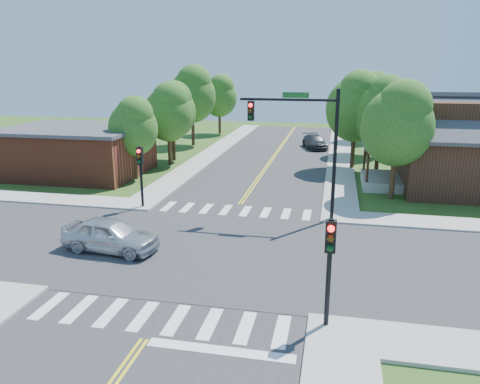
% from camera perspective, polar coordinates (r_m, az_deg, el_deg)
% --- Properties ---
extents(ground, '(100.00, 100.00, 0.00)m').
position_cam_1_polar(ground, '(22.09, -3.96, -7.15)').
color(ground, '#314C18').
rests_on(ground, ground).
extents(road_ns, '(10.00, 90.00, 0.04)m').
position_cam_1_polar(road_ns, '(22.08, -3.96, -7.10)').
color(road_ns, '#2D2D30').
rests_on(road_ns, ground).
extents(road_ew, '(90.00, 10.00, 0.04)m').
position_cam_1_polar(road_ew, '(22.08, -3.96, -7.09)').
color(road_ew, '#2D2D30').
rests_on(road_ew, ground).
extents(intersection_patch, '(10.20, 10.20, 0.06)m').
position_cam_1_polar(intersection_patch, '(22.09, -3.96, -7.15)').
color(intersection_patch, '#2D2D30').
rests_on(intersection_patch, ground).
extents(sidewalk_ne, '(40.00, 40.00, 0.14)m').
position_cam_1_polar(sidewalk_ne, '(37.83, 26.99, 0.88)').
color(sidewalk_ne, '#9E9B93').
rests_on(sidewalk_ne, ground).
extents(sidewalk_nw, '(40.00, 40.00, 0.14)m').
position_cam_1_polar(sidewalk_nw, '(42.25, -19.12, 3.08)').
color(sidewalk_nw, '#9E9B93').
rests_on(sidewalk_nw, ground).
extents(crosswalk_north, '(8.85, 2.00, 0.01)m').
position_cam_1_polar(crosswalk_north, '(27.73, -0.54, -2.26)').
color(crosswalk_north, white).
rests_on(crosswalk_north, ground).
extents(crosswalk_south, '(8.85, 2.00, 0.01)m').
position_cam_1_polar(crosswalk_south, '(16.80, -9.80, -14.88)').
color(crosswalk_south, white).
rests_on(crosswalk_south, ground).
extents(centerline, '(0.30, 90.00, 0.01)m').
position_cam_1_polar(centerline, '(22.07, -3.96, -7.04)').
color(centerline, yellow).
rests_on(centerline, ground).
extents(stop_bar, '(4.60, 0.45, 0.09)m').
position_cam_1_polar(stop_bar, '(15.02, -2.41, -18.86)').
color(stop_bar, white).
rests_on(stop_bar, ground).
extents(signal_mast_ne, '(5.30, 0.42, 7.20)m').
position_cam_1_polar(signal_mast_ne, '(25.53, 7.82, 7.13)').
color(signal_mast_ne, black).
rests_on(signal_mast_ne, ground).
extents(signal_pole_se, '(0.34, 0.42, 3.80)m').
position_cam_1_polar(signal_pole_se, '(15.15, 10.88, -7.36)').
color(signal_pole_se, black).
rests_on(signal_pole_se, ground).
extents(signal_pole_nw, '(0.34, 0.42, 3.80)m').
position_cam_1_polar(signal_pole_nw, '(28.18, -12.05, 3.19)').
color(signal_pole_nw, black).
rests_on(signal_pole_nw, ground).
extents(house_ne, '(13.05, 8.80, 7.11)m').
position_cam_1_polar(house_ne, '(35.55, 27.16, 5.40)').
color(house_ne, '#321A11').
rests_on(house_ne, ground).
extents(building_nw, '(10.40, 8.40, 3.73)m').
position_cam_1_polar(building_nw, '(38.89, -19.22, 4.80)').
color(building_nw, brown).
rests_on(building_nw, ground).
extents(tree_e_a, '(4.47, 4.24, 7.59)m').
position_cam_1_polar(tree_e_a, '(30.86, 18.82, 8.10)').
color(tree_e_a, '#382314').
rests_on(tree_e_a, ground).
extents(tree_e_b, '(4.55, 4.32, 7.73)m').
position_cam_1_polar(tree_e_b, '(38.27, 16.94, 9.65)').
color(tree_e_b, '#382314').
rests_on(tree_e_b, ground).
extents(tree_e_c, '(4.59, 4.37, 7.81)m').
position_cam_1_polar(tree_e_c, '(45.86, 15.76, 10.65)').
color(tree_e_c, '#382314').
rests_on(tree_e_c, ground).
extents(tree_e_d, '(4.27, 4.06, 7.26)m').
position_cam_1_polar(tree_e_d, '(54.36, 15.64, 10.92)').
color(tree_e_d, '#382314').
rests_on(tree_e_d, ground).
extents(tree_w_a, '(3.67, 3.49, 6.25)m').
position_cam_1_polar(tree_w_a, '(35.69, -12.83, 7.98)').
color(tree_w_a, '#382314').
rests_on(tree_w_a, ground).
extents(tree_w_b, '(4.16, 3.95, 7.07)m').
position_cam_1_polar(tree_w_b, '(42.19, -8.18, 10.03)').
color(tree_w_b, '#382314').
rests_on(tree_w_b, ground).
extents(tree_w_c, '(4.96, 4.71, 8.43)m').
position_cam_1_polar(tree_w_c, '(50.10, -5.79, 11.95)').
color(tree_w_c, '#382314').
rests_on(tree_w_c, ground).
extents(tree_w_d, '(4.29, 4.08, 7.29)m').
position_cam_1_polar(tree_w_d, '(58.32, -2.47, 11.75)').
color(tree_w_d, '#382314').
rests_on(tree_w_d, ground).
extents(tree_house, '(4.73, 4.49, 8.04)m').
position_cam_1_polar(tree_house, '(39.16, 14.05, 10.27)').
color(tree_house, '#382314').
rests_on(tree_house, ground).
extents(tree_bldg, '(4.17, 3.96, 7.09)m').
position_cam_1_polar(tree_bldg, '(40.33, -8.67, 9.79)').
color(tree_bldg, '#382314').
rests_on(tree_bldg, ground).
extents(car_silver, '(2.87, 4.99, 1.56)m').
position_cam_1_polar(car_silver, '(22.50, -15.52, -5.14)').
color(car_silver, silver).
rests_on(car_silver, ground).
extents(car_dgrey, '(4.38, 5.64, 1.34)m').
position_cam_1_polar(car_dgrey, '(48.84, 9.09, 6.02)').
color(car_dgrey, '#292C2E').
rests_on(car_dgrey, ground).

